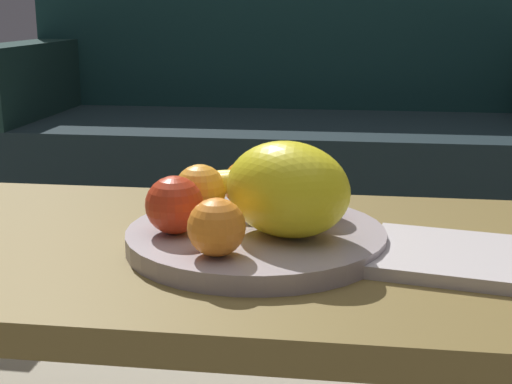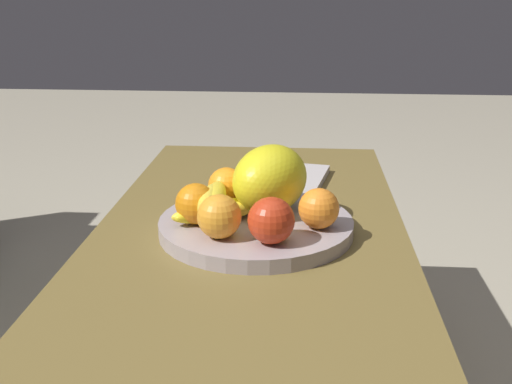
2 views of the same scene
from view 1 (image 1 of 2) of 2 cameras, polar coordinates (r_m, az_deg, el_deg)
coffee_table at (r=0.98m, az=-2.89°, el=-6.49°), size 1.29×0.55×0.42m
couch at (r=2.24m, az=2.20°, el=3.62°), size 1.70×0.70×0.90m
fruit_bowl at (r=0.95m, az=0.00°, el=-3.67°), size 0.34×0.34×0.03m
melon_large_front at (r=0.90m, az=2.50°, el=0.21°), size 0.20×0.18×0.12m
orange_front at (r=1.00m, az=-4.45°, el=0.14°), size 0.07×0.07×0.07m
orange_left at (r=1.03m, az=-0.68°, el=0.65°), size 0.07×0.07×0.07m
orange_right at (r=0.98m, az=4.95°, el=-0.15°), size 0.07×0.07×0.07m
orange_back at (r=0.84m, az=-3.14°, el=-2.80°), size 0.07×0.07×0.07m
apple_front at (r=0.92m, az=-6.47°, el=-1.03°), size 0.07×0.07×0.07m
banana_bunch at (r=1.00m, az=-0.44°, el=-0.02°), size 0.16×0.15×0.06m
magazine at (r=0.92m, az=16.82°, el=-5.09°), size 0.28×0.22×0.02m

